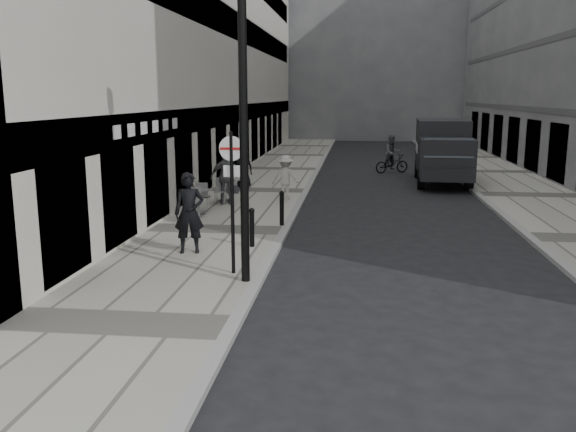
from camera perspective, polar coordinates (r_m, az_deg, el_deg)
name	(u,v)px	position (r m, az deg, el deg)	size (l,w,h in m)	color
ground	(188,414)	(8.33, -9.34, -17.80)	(120.00, 120.00, 0.00)	black
sidewalk	(258,191)	(25.63, -2.78, 2.33)	(4.00, 60.00, 0.12)	#A6A396
far_sidewalk	(530,196)	(26.23, 21.68, 1.75)	(4.00, 60.00, 0.12)	#A6A396
building_far	(354,23)	(63.38, 6.19, 17.50)	(24.00, 16.00, 22.00)	gray
walking_man	(189,213)	(15.40, -9.23, 0.28)	(0.74, 0.49, 2.03)	black
sign_post	(232,184)	(13.31, -5.26, 3.03)	(0.54, 0.09, 3.14)	black
lamppost	(243,97)	(12.56, -4.22, 11.04)	(0.31, 0.31, 6.95)	black
bollard_near	(252,229)	(15.94, -3.39, -1.19)	(0.13, 0.13, 0.96)	black
bollard_far	(282,209)	(18.51, -0.59, 0.63)	(0.13, 0.13, 0.99)	black
panel_van	(443,148)	(29.14, 14.27, 6.20)	(2.63, 6.29, 2.90)	black
cyclist	(392,158)	(32.53, 9.70, 5.35)	(1.94, 1.35, 1.99)	black
pedestrian_a	(226,177)	(22.22, -5.78, 3.65)	(1.16, 0.48, 1.98)	#59585E
pedestrian_b	(286,177)	(23.25, -0.22, 3.65)	(1.08, 0.62, 1.67)	#B7B3A9
pedestrian_c	(243,168)	(26.16, -4.19, 4.46)	(0.81, 0.53, 1.65)	black
cafe_table_near	(224,189)	(22.81, -5.98, 2.56)	(0.75, 1.68, 0.96)	#A7A7A9
cafe_table_mid	(198,200)	(20.32, -8.39, 1.50)	(0.78, 1.76, 1.00)	#A5A5A7
cafe_table_far	(241,178)	(26.10, -4.39, 3.61)	(0.69, 1.57, 0.89)	silver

